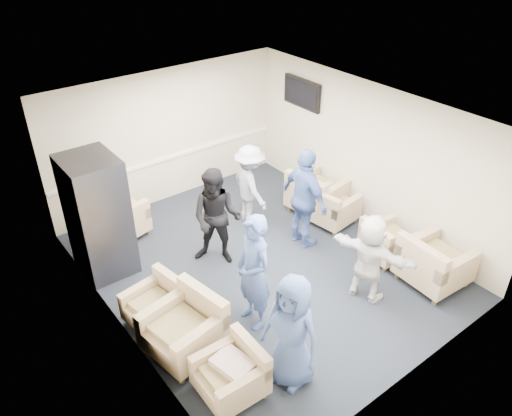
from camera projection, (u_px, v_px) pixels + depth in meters
floor at (261, 265)px, 8.58m from camera, size 6.00×6.00×0.00m
ceiling at (262, 117)px, 7.14m from camera, size 6.00×6.00×0.00m
back_wall at (168, 136)px, 9.88m from camera, size 5.00×0.02×2.70m
front_wall at (419, 302)px, 5.84m from camera, size 5.00×0.02×2.70m
left_wall at (112, 257)px, 6.57m from camera, size 0.02×6.00×2.70m
right_wall at (368, 155)px, 9.15m from camera, size 0.02×6.00×2.70m
chair_rail at (171, 157)px, 10.10m from camera, size 4.98×0.04×0.06m
tv at (302, 93)px, 9.96m from camera, size 0.10×1.00×0.58m
armchair_left_near at (234, 374)px, 6.24m from camera, size 0.79×0.79×0.61m
armchair_left_mid at (187, 329)px, 6.81m from camera, size 1.07×1.07×0.74m
armchair_left_far at (159, 306)px, 7.29m from camera, size 0.88×0.88×0.61m
armchair_right_near at (432, 265)px, 7.98m from camera, size 1.00×1.00×0.76m
armchair_right_midnear at (386, 242)px, 8.62m from camera, size 0.88×0.88×0.61m
armchair_right_midfar at (330, 208)px, 9.52m from camera, size 0.93×0.93×0.66m
armchair_right_far at (315, 195)px, 9.85m from camera, size 1.08×1.08×0.76m
armchair_corner at (123, 222)px, 9.14m from camera, size 0.95×0.95×0.63m
vending_machine at (98, 216)px, 8.02m from camera, size 0.83×0.97×2.05m
backpack at (201, 307)px, 7.31m from camera, size 0.37×0.32×0.53m
pillow at (233, 365)px, 6.15m from camera, size 0.46×0.55×0.14m
person_front_left at (292, 332)px, 6.14m from camera, size 0.70×0.91×1.66m
person_mid_left at (254, 273)px, 6.97m from camera, size 0.48×0.70×1.83m
person_back_left at (217, 218)px, 8.24m from camera, size 1.06×1.08×1.75m
person_back_right at (250, 185)px, 9.32m from camera, size 0.75×1.11×1.59m
person_mid_right at (305, 199)px, 8.64m from camera, size 0.52×1.12×1.86m
person_front_right at (370, 258)px, 7.55m from camera, size 0.80×1.43×1.47m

